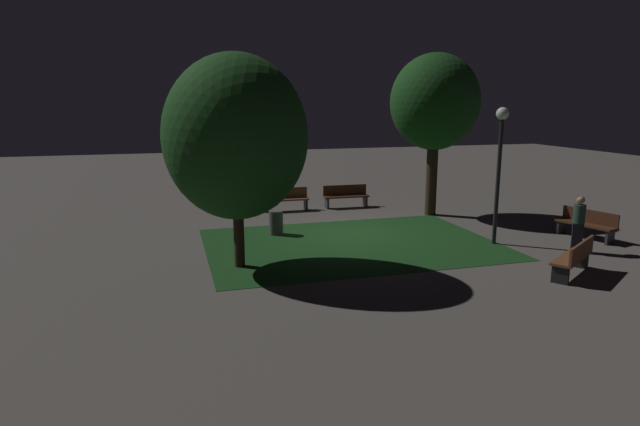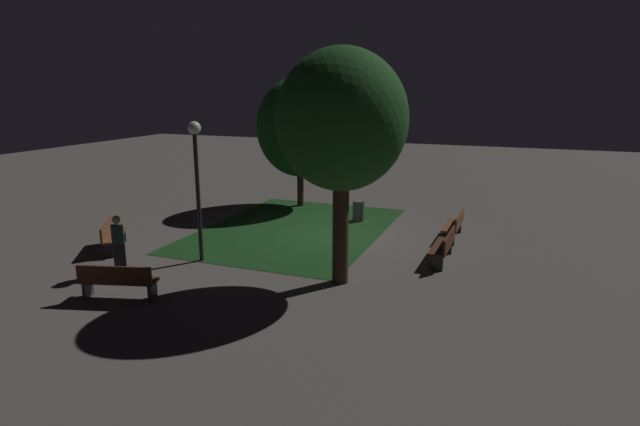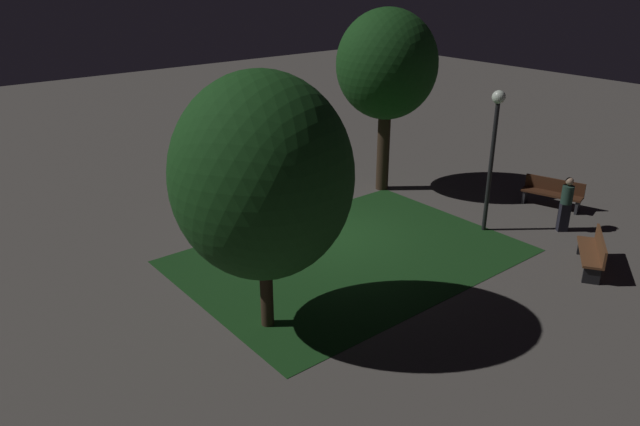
# 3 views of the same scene
# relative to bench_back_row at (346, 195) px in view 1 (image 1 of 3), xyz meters

# --- Properties ---
(ground_plane) EXTENTS (60.00, 60.00, 0.00)m
(ground_plane) POSITION_rel_bench_back_row_xyz_m (1.24, 4.13, -0.48)
(ground_plane) COLOR #56514C
(grass_lawn) EXTENTS (8.51, 6.05, 0.01)m
(grass_lawn) POSITION_rel_bench_back_row_xyz_m (1.66, 5.41, -0.48)
(grass_lawn) COLOR #194219
(grass_lawn) RESTS_ON ground
(bench_back_row) EXTENTS (1.81, 0.52, 0.88)m
(bench_back_row) POSITION_rel_bench_back_row_xyz_m (0.00, 0.00, 0.00)
(bench_back_row) COLOR #422314
(bench_back_row) RESTS_ON ground
(bench_front_right) EXTENTS (1.81, 0.51, 0.88)m
(bench_front_right) POSITION_rel_bench_back_row_xyz_m (2.48, -0.00, 0.00)
(bench_front_right) COLOR brown
(bench_front_right) RESTS_ON ground
(bench_by_lamp) EXTENTS (0.96, 1.86, 0.88)m
(bench_by_lamp) POSITION_rel_bench_back_row_xyz_m (-5.55, 6.78, 0.00)
(bench_by_lamp) COLOR #422314
(bench_by_lamp) RESTS_ON ground
(bench_corner) EXTENTS (1.77, 1.39, 0.88)m
(bench_corner) POSITION_rel_bench_back_row_xyz_m (-2.54, 9.72, 0.00)
(bench_corner) COLOR brown
(bench_corner) RESTS_ON ground
(tree_right_canopy) EXTENTS (3.55, 3.55, 5.33)m
(tree_right_canopy) POSITION_rel_bench_back_row_xyz_m (5.15, 6.70, 2.81)
(tree_right_canopy) COLOR #38281C
(tree_right_canopy) RESTS_ON ground
(tree_near_wall) EXTENTS (3.21, 3.21, 5.86)m
(tree_near_wall) POSITION_rel_bench_back_row_xyz_m (-2.57, 2.26, 3.62)
(tree_near_wall) COLOR #38281C
(tree_near_wall) RESTS_ON ground
(lamp_post_near_wall) EXTENTS (0.36, 0.36, 4.00)m
(lamp_post_near_wall) POSITION_rel_bench_back_row_xyz_m (-2.44, 6.56, 2.29)
(lamp_post_near_wall) COLOR black
(lamp_post_near_wall) RESTS_ON ground
(trash_bin) EXTENTS (0.44, 0.44, 0.77)m
(trash_bin) POSITION_rel_bench_back_row_xyz_m (3.58, 3.65, -0.10)
(trash_bin) COLOR #4C4C4C
(trash_bin) RESTS_ON ground
(pedestrian) EXTENTS (0.34, 0.33, 1.61)m
(pedestrian) POSITION_rel_bench_back_row_xyz_m (-4.11, 8.00, 0.37)
(pedestrian) COLOR black
(pedestrian) RESTS_ON ground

